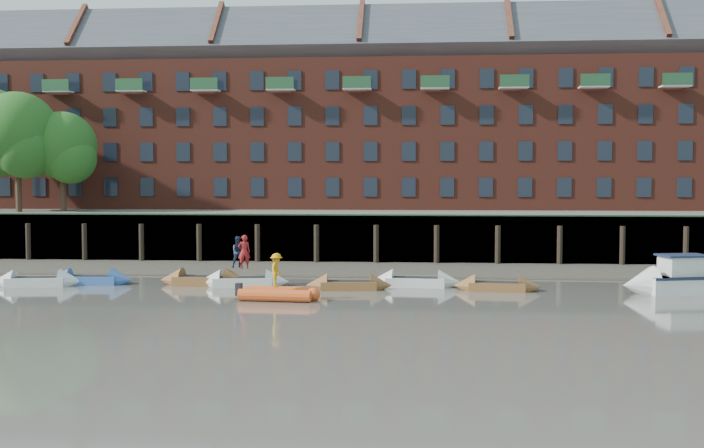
# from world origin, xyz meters

# --- Properties ---
(ground) EXTENTS (220.00, 220.00, 0.00)m
(ground) POSITION_xyz_m (0.00, 0.00, 0.00)
(ground) COLOR #5E5B53
(ground) RESTS_ON ground
(foreshore) EXTENTS (110.00, 8.00, 0.50)m
(foreshore) POSITION_xyz_m (0.00, 18.00, 0.00)
(foreshore) COLOR #3D382F
(foreshore) RESTS_ON ground
(mud_band) EXTENTS (110.00, 1.60, 0.10)m
(mud_band) POSITION_xyz_m (0.00, 14.60, 0.00)
(mud_band) COLOR #4C4336
(mud_band) RESTS_ON ground
(river_wall) EXTENTS (110.00, 1.23, 3.30)m
(river_wall) POSITION_xyz_m (-0.00, 22.38, 1.59)
(river_wall) COLOR #2D2A26
(river_wall) RESTS_ON ground
(bank_terrace) EXTENTS (110.00, 28.00, 3.20)m
(bank_terrace) POSITION_xyz_m (0.00, 36.00, 1.60)
(bank_terrace) COLOR #5E594D
(bank_terrace) RESTS_ON ground
(apartment_terrace) EXTENTS (80.60, 15.56, 20.98)m
(apartment_terrace) POSITION_xyz_m (-0.00, 36.99, 12.82)
(apartment_terrace) COLOR brown
(apartment_terrace) RESTS_ON bank_terrace
(tree_cluster) EXTENTS (11.76, 7.74, 9.40)m
(tree_cluster) POSITION_xyz_m (-25.62, 27.35, 9.00)
(tree_cluster) COLOR #3A281C
(tree_cluster) RESTS_ON bank_terrace
(rowboat_0) EXTENTS (4.84, 2.05, 1.36)m
(rowboat_0) POSITION_xyz_m (-15.29, 9.07, 0.24)
(rowboat_0) COLOR silver
(rowboat_0) RESTS_ON ground
(rowboat_1) EXTENTS (4.61, 1.60, 1.32)m
(rowboat_1) POSITION_xyz_m (-12.75, 10.01, 0.23)
(rowboat_1) COLOR #3661B0
(rowboat_1) RESTS_ON ground
(rowboat_2) EXTENTS (4.93, 1.70, 1.41)m
(rowboat_2) POSITION_xyz_m (-6.56, 10.10, 0.25)
(rowboat_2) COLOR brown
(rowboat_2) RESTS_ON ground
(rowboat_3) EXTENTS (4.92, 1.88, 1.39)m
(rowboat_3) POSITION_xyz_m (-4.38, 9.84, 0.25)
(rowboat_3) COLOR silver
(rowboat_3) RESTS_ON ground
(rowboat_4) EXTENTS (4.49, 1.64, 1.28)m
(rowboat_4) POSITION_xyz_m (1.27, 9.02, 0.23)
(rowboat_4) COLOR brown
(rowboat_4) RESTS_ON ground
(rowboat_5) EXTENTS (4.90, 1.77, 1.39)m
(rowboat_5) POSITION_xyz_m (4.68, 10.56, 0.25)
(rowboat_5) COLOR silver
(rowboat_5) RESTS_ON ground
(rowboat_6) EXTENTS (4.47, 1.67, 1.27)m
(rowboat_6) POSITION_xyz_m (8.79, 9.23, 0.22)
(rowboat_6) COLOR brown
(rowboat_6) RESTS_ON ground
(rib_tender) EXTENTS (3.79, 2.02, 0.65)m
(rib_tender) POSITION_xyz_m (-1.59, 5.23, 0.28)
(rib_tender) COLOR #E6541F
(rib_tender) RESTS_ON ground
(motor_launch) EXTENTS (6.19, 3.23, 2.44)m
(motor_launch) POSITION_xyz_m (17.37, 9.08, 0.62)
(motor_launch) COLOR silver
(motor_launch) RESTS_ON ground
(person_rower_a) EXTENTS (0.76, 0.63, 1.79)m
(person_rower_a) POSITION_xyz_m (-4.32, 9.79, 1.83)
(person_rower_a) COLOR maroon
(person_rower_a) RESTS_ON rowboat_3
(person_rower_b) EXTENTS (1.00, 0.91, 1.68)m
(person_rower_b) POSITION_xyz_m (-4.68, 10.11, 1.78)
(person_rower_b) COLOR #19233F
(person_rower_b) RESTS_ON rowboat_3
(person_rib_crew) EXTENTS (0.64, 1.06, 1.59)m
(person_rib_crew) POSITION_xyz_m (-1.80, 5.21, 1.40)
(person_rib_crew) COLOR orange
(person_rib_crew) RESTS_ON rib_tender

